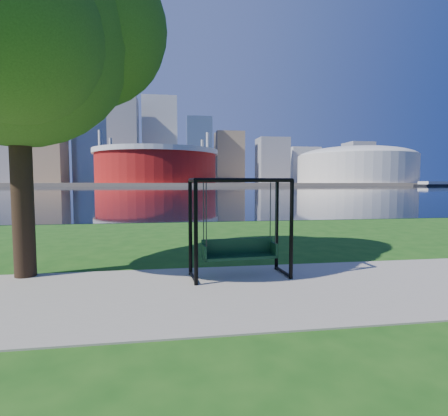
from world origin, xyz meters
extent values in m
plane|color=#1E5114|center=(0.00, 0.00, 0.00)|extent=(900.00, 900.00, 0.00)
cube|color=#9E937F|center=(0.00, -0.50, 0.01)|extent=(120.00, 4.00, 0.03)
cube|color=black|center=(0.00, 102.00, 0.01)|extent=(900.00, 180.00, 0.02)
cube|color=#937F60|center=(0.00, 306.00, 1.00)|extent=(900.00, 228.00, 2.00)
cylinder|color=maroon|center=(-10.00, 235.00, 13.00)|extent=(80.00, 80.00, 22.00)
cylinder|color=silver|center=(-10.00, 235.00, 22.50)|extent=(83.00, 83.00, 3.00)
cylinder|color=silver|center=(22.91, 254.00, 18.00)|extent=(2.00, 2.00, 32.00)
cylinder|color=silver|center=(-42.91, 254.00, 18.00)|extent=(2.00, 2.00, 32.00)
cylinder|color=silver|center=(-42.91, 216.00, 18.00)|extent=(2.00, 2.00, 32.00)
cylinder|color=silver|center=(22.91, 216.00, 18.00)|extent=(2.00, 2.00, 32.00)
cylinder|color=beige|center=(135.00, 235.00, 12.00)|extent=(84.00, 84.00, 20.00)
ellipsoid|color=beige|center=(135.00, 235.00, 21.00)|extent=(84.00, 84.00, 15.12)
cube|color=gray|center=(-140.00, 310.00, 33.00)|extent=(28.00, 28.00, 62.00)
cube|color=#998466|center=(-100.00, 300.00, 46.00)|extent=(26.00, 26.00, 88.00)
cube|color=slate|center=(-70.00, 325.00, 49.50)|extent=(30.00, 24.00, 95.00)
cube|color=gray|center=(-40.00, 305.00, 38.00)|extent=(24.00, 24.00, 72.00)
cube|color=silver|center=(-10.00, 335.00, 42.00)|extent=(32.00, 28.00, 80.00)
cube|color=slate|center=(25.00, 310.00, 31.00)|extent=(22.00, 22.00, 58.00)
cube|color=#998466|center=(55.00, 325.00, 26.00)|extent=(26.00, 26.00, 48.00)
cube|color=gray|center=(95.00, 315.00, 23.00)|extent=(28.00, 24.00, 42.00)
cube|color=silver|center=(135.00, 340.00, 20.00)|extent=(30.00, 26.00, 36.00)
cube|color=gray|center=(185.00, 320.00, 22.00)|extent=(24.00, 24.00, 40.00)
cube|color=#998466|center=(225.00, 335.00, 18.00)|extent=(26.00, 26.00, 32.00)
sphere|color=#998466|center=(-100.00, 300.00, 93.50)|extent=(10.00, 10.00, 10.00)
cylinder|color=black|center=(-0.44, 0.00, 1.13)|extent=(0.09, 0.09, 2.25)
cylinder|color=black|center=(1.71, 0.16, 1.13)|extent=(0.09, 0.09, 2.25)
cylinder|color=black|center=(-0.51, 0.87, 1.13)|extent=(0.09, 0.09, 2.25)
cylinder|color=black|center=(1.64, 1.03, 1.13)|extent=(0.09, 0.09, 2.25)
cylinder|color=black|center=(0.63, 0.08, 2.25)|extent=(2.15, 0.25, 0.09)
cylinder|color=black|center=(0.57, 0.95, 2.25)|extent=(2.15, 0.25, 0.09)
cylinder|color=black|center=(-0.47, 0.43, 2.25)|extent=(0.15, 0.89, 0.09)
cylinder|color=black|center=(-0.47, 0.43, 0.08)|extent=(0.14, 0.88, 0.07)
cylinder|color=black|center=(1.67, 0.59, 2.25)|extent=(0.15, 0.89, 0.09)
cylinder|color=black|center=(1.67, 0.59, 0.08)|extent=(0.14, 0.88, 0.07)
cube|color=black|center=(0.60, 0.51, 0.49)|extent=(1.74, 0.57, 0.06)
cube|color=black|center=(0.59, 0.71, 0.70)|extent=(1.71, 0.18, 0.37)
cube|color=black|center=(-0.22, 0.45, 0.63)|extent=(0.08, 0.44, 0.33)
cube|color=black|center=(1.42, 0.58, 0.63)|extent=(0.08, 0.44, 0.33)
cylinder|color=#2C2C31|center=(-0.19, 0.27, 1.49)|extent=(0.03, 0.03, 1.42)
cylinder|color=#2C2C31|center=(1.42, 0.39, 1.49)|extent=(0.03, 0.03, 1.42)
cylinder|color=#2C2C31|center=(-0.22, 0.64, 1.49)|extent=(0.03, 0.03, 1.42)
cylinder|color=#2C2C31|center=(1.39, 0.76, 1.49)|extent=(0.03, 0.03, 1.42)
cylinder|color=black|center=(-4.31, 1.32, 2.35)|extent=(0.47, 0.47, 4.71)
sphere|color=#2E5118|center=(-4.31, 1.32, 5.56)|extent=(5.13, 5.13, 5.13)
sphere|color=#2E5118|center=(-2.92, 1.96, 5.99)|extent=(3.85, 3.85, 3.85)
sphere|color=#2E5118|center=(-3.88, 0.14, 5.03)|extent=(3.42, 3.42, 3.42)
sphere|color=#2E5118|center=(-4.95, 2.60, 6.42)|extent=(3.64, 3.64, 3.64)
cube|color=black|center=(157.36, 182.77, 0.61)|extent=(30.31, 17.88, 1.18)
cube|color=silver|center=(157.36, 182.77, 2.08)|extent=(24.28, 14.40, 1.77)
camera|label=1|loc=(-0.96, -7.27, 2.20)|focal=28.00mm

